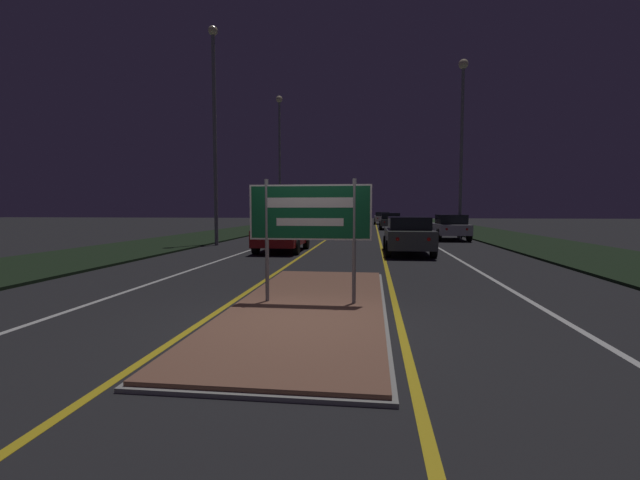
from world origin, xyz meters
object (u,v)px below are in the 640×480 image
Objects in this scene: highway_sign at (310,217)px; streetlight_right_near at (462,123)px; streetlight_left_near at (214,117)px; car_receding_3 at (382,218)px; car_receding_0 at (408,234)px; streetlight_left_far at (280,145)px; car_receding_2 at (390,221)px; car_receding_1 at (450,227)px; car_approaching_0 at (283,234)px.

highway_sign is 20.42m from streetlight_right_near.
car_receding_3 is at bearing 74.24° from streetlight_left_near.
streetlight_left_near reaches higher than streetlight_right_near.
car_receding_0 is (-3.76, -8.87, -6.08)m from streetlight_right_near.
streetlight_left_far is 2.34× the size of car_receding_2.
car_receding_1 is (-0.65, -0.63, -6.08)m from streetlight_right_near.
highway_sign reaches higher than car_approaching_0.
car_receding_2 is at bearing 106.01° from streetlight_right_near.
car_receding_1 reaches higher than car_receding_2.
streetlight_left_near is at bearing 117.19° from highway_sign.
car_approaching_0 is (-2.67, 10.23, -0.90)m from highway_sign.
car_receding_2 is at bearing 18.80° from streetlight_left_far.
streetlight_left_near is at bearing -155.46° from streetlight_right_near.
streetlight_right_near is 2.54× the size of car_receding_1.
streetlight_left_near is 2.31× the size of car_receding_3.
streetlight_right_near is (12.98, -9.32, -0.34)m from streetlight_left_far.
car_receding_0 reaches higher than car_receding_1.
streetlight_left_far is at bearing 103.38° from highway_sign.
car_approaching_0 is (3.91, -2.59, -5.56)m from streetlight_left_near.
car_receding_1 is at bearing 23.25° from streetlight_left_near.
streetlight_left_far is at bearing -161.20° from car_receding_2.
highway_sign is 31.36m from car_receding_2.
car_receding_2 is at bearing -88.20° from car_receding_3.
streetlight_right_near is 6.15m from car_receding_1.
streetlight_left_far reaches higher than car_receding_2.
car_receding_1 is 26.47m from car_receding_3.
streetlight_left_near reaches higher than car_approaching_0.
highway_sign is 0.48× the size of car_receding_0.
streetlight_left_far is at bearing 90.31° from streetlight_left_near.
highway_sign is 0.21× the size of streetlight_left_near.
car_receding_1 is (3.11, 8.24, -0.00)m from car_receding_0.
car_receding_3 is (8.90, 31.52, -5.53)m from streetlight_left_near.
car_receding_1 is at bearing 43.30° from car_approaching_0.
streetlight_left_near is 14.43m from car_receding_1.
streetlight_left_near is 33.21m from car_receding_3.
streetlight_right_near reaches higher than highway_sign.
streetlight_right_near is at bearing -73.99° from car_receding_2.
car_receding_1 is at bearing -136.16° from streetlight_right_near.
car_receding_0 is at bearing -110.66° from car_receding_1.
streetlight_right_near is 14.38m from car_receding_2.
car_receding_0 is at bearing -4.28° from car_approaching_0.
streetlight_left_far reaches higher than car_approaching_0.
car_receding_0 reaches higher than car_receding_3.
streetlight_left_far is at bearing -118.84° from car_receding_3.
car_receding_2 is at bearing 85.01° from highway_sign.
highway_sign is 29.34m from streetlight_left_far.
streetlight_left_near is (-6.58, 12.82, 4.66)m from highway_sign.
car_receding_2 is at bearing 102.59° from car_receding_1.
streetlight_left_far reaches higher than car_receding_1.
streetlight_right_near is 2.19× the size of car_receding_2.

